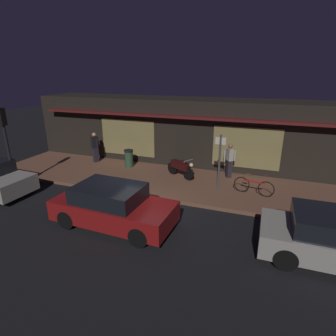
{
  "coord_description": "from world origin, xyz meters",
  "views": [
    {
      "loc": [
        4.09,
        -8.37,
        4.95
      ],
      "look_at": [
        0.14,
        2.4,
        0.95
      ],
      "focal_mm": 29.47,
      "sensor_mm": 36.0,
      "label": 1
    }
  ],
  "objects": [
    {
      "name": "ground_plane",
      "position": [
        0.0,
        0.0,
        0.0
      ],
      "size": [
        60.0,
        60.0,
        0.0
      ],
      "primitive_type": "plane",
      "color": "black"
    },
    {
      "name": "sidewalk_slab",
      "position": [
        0.0,
        3.0,
        0.07
      ],
      "size": [
        18.0,
        4.0,
        0.15
      ],
      "primitive_type": "cube",
      "color": "brown",
      "rests_on": "ground_plane"
    },
    {
      "name": "storefront_building",
      "position": [
        0.0,
        6.39,
        1.8
      ],
      "size": [
        18.0,
        3.3,
        3.6
      ],
      "color": "black",
      "rests_on": "ground_plane"
    },
    {
      "name": "motorcycle",
      "position": [
        0.37,
        3.54,
        0.65
      ],
      "size": [
        1.55,
        0.96,
        0.97
      ],
      "color": "black",
      "rests_on": "sidewalk_slab"
    },
    {
      "name": "bicycle_parked",
      "position": [
        3.8,
        2.68,
        0.51
      ],
      "size": [
        1.64,
        0.45,
        0.91
      ],
      "color": "black",
      "rests_on": "sidewalk_slab"
    },
    {
      "name": "person_photographer",
      "position": [
        -4.85,
        4.18,
        1.03
      ],
      "size": [
        0.59,
        0.44,
        1.67
      ],
      "color": "#28232D",
      "rests_on": "sidewalk_slab"
    },
    {
      "name": "person_bystander",
      "position": [
        2.54,
        4.31,
        1.03
      ],
      "size": [
        0.57,
        0.44,
        1.67
      ],
      "color": "#28232D",
      "rests_on": "sidewalk_slab"
    },
    {
      "name": "sign_post",
      "position": [
        2.33,
        2.67,
        1.51
      ],
      "size": [
        0.44,
        0.09,
        2.4
      ],
      "color": "#47474C",
      "rests_on": "sidewalk_slab"
    },
    {
      "name": "trash_bin",
      "position": [
        -2.69,
        4.05,
        0.62
      ],
      "size": [
        0.48,
        0.48,
        0.93
      ],
      "color": "#2D4C33",
      "rests_on": "sidewalk_slab"
    },
    {
      "name": "traffic_light_pole",
      "position": [
        -6.06,
        -0.22,
        2.48
      ],
      "size": [
        0.24,
        0.33,
        3.6
      ],
      "color": "black",
      "rests_on": "ground_plane"
    },
    {
      "name": "parked_car_far",
      "position": [
        -0.52,
        -1.22,
        0.7
      ],
      "size": [
        4.17,
        1.92,
        1.42
      ],
      "color": "black",
      "rests_on": "ground_plane"
    }
  ]
}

